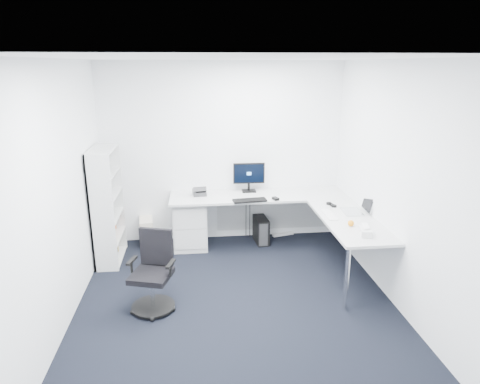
{
  "coord_description": "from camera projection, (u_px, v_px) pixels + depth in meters",
  "views": [
    {
      "loc": [
        -0.42,
        -4.23,
        2.65
      ],
      "look_at": [
        0.15,
        1.05,
        1.05
      ],
      "focal_mm": 32.0,
      "sensor_mm": 36.0,
      "label": 1
    }
  ],
  "objects": [
    {
      "name": "l_desk",
      "position": [
        265.0,
        228.0,
        6.11
      ],
      "size": [
        2.7,
        1.51,
        0.79
      ],
      "primitive_type": null,
      "color": "#B7B9B9",
      "rests_on": "ground"
    },
    {
      "name": "black_pc_tower",
      "position": [
        261.0,
        230.0,
        6.57
      ],
      "size": [
        0.21,
        0.41,
        0.39
      ],
      "primitive_type": "cube",
      "rotation": [
        0.0,
        0.0,
        0.09
      ],
      "color": "black",
      "rests_on": "ground"
    },
    {
      "name": "task_chair",
      "position": [
        151.0,
        273.0,
        4.67
      ],
      "size": [
        0.62,
        0.62,
        0.9
      ],
      "primitive_type": null,
      "rotation": [
        0.0,
        0.0,
        -0.28
      ],
      "color": "black",
      "rests_on": "ground"
    },
    {
      "name": "black_keyboard",
      "position": [
        250.0,
        200.0,
        6.02
      ],
      "size": [
        0.49,
        0.22,
        0.02
      ],
      "primitive_type": "cube",
      "rotation": [
        0.0,
        0.0,
        0.1
      ],
      "color": "black",
      "rests_on": "l_desk"
    },
    {
      "name": "orange_fruit",
      "position": [
        351.0,
        223.0,
        5.09
      ],
      "size": [
        0.07,
        0.07,
        0.07
      ],
      "primitive_type": "sphere",
      "color": "orange",
      "rests_on": "l_desk"
    },
    {
      "name": "beige_pc_tower",
      "position": [
        147.0,
        231.0,
        6.51
      ],
      "size": [
        0.24,
        0.45,
        0.41
      ],
      "primitive_type": "cube",
      "rotation": [
        0.0,
        0.0,
        0.11
      ],
      "color": "beige",
      "rests_on": "ground"
    },
    {
      "name": "monitor",
      "position": [
        249.0,
        177.0,
        6.41
      ],
      "size": [
        0.48,
        0.16,
        0.45
      ],
      "primitive_type": null,
      "rotation": [
        0.0,
        0.0,
        -0.02
      ],
      "color": "black",
      "rests_on": "l_desk"
    },
    {
      "name": "wall_right",
      "position": [
        402.0,
        189.0,
        4.63
      ],
      "size": [
        0.02,
        4.2,
        2.7
      ],
      "primitive_type": "cube",
      "color": "white",
      "rests_on": "ground"
    },
    {
      "name": "ground",
      "position": [
        237.0,
        308.0,
        4.83
      ],
      "size": [
        4.2,
        4.2,
        0.0
      ],
      "primitive_type": "plane",
      "color": "black"
    },
    {
      "name": "laptop",
      "position": [
        352.0,
        204.0,
        5.54
      ],
      "size": [
        0.36,
        0.35,
        0.24
      ],
      "primitive_type": null,
      "rotation": [
        0.0,
        0.0,
        -0.06
      ],
      "color": "silver",
      "rests_on": "l_desk"
    },
    {
      "name": "headphones",
      "position": [
        331.0,
        204.0,
        5.83
      ],
      "size": [
        0.16,
        0.2,
        0.05
      ],
      "primitive_type": null,
      "rotation": [
        0.0,
        0.0,
        0.29
      ],
      "color": "black",
      "rests_on": "l_desk"
    },
    {
      "name": "ceiling",
      "position": [
        236.0,
        58.0,
        4.05
      ],
      "size": [
        4.2,
        4.2,
        0.0
      ],
      "primitive_type": "plane",
      "color": "white"
    },
    {
      "name": "bookshelf",
      "position": [
        107.0,
        206.0,
        5.82
      ],
      "size": [
        0.31,
        0.79,
        1.59
      ],
      "primitive_type": null,
      "color": "silver",
      "rests_on": "ground"
    },
    {
      "name": "mouse",
      "position": [
        276.0,
        199.0,
        6.08
      ],
      "size": [
        0.1,
        0.12,
        0.03
      ],
      "primitive_type": "cube",
      "rotation": [
        0.0,
        0.0,
        0.33
      ],
      "color": "black",
      "rests_on": "l_desk"
    },
    {
      "name": "desk_phone",
      "position": [
        199.0,
        191.0,
        6.28
      ],
      "size": [
        0.21,
        0.21,
        0.13
      ],
      "primitive_type": null,
      "rotation": [
        0.0,
        0.0,
        0.1
      ],
      "color": "#2C2D2F",
      "rests_on": "l_desk"
    },
    {
      "name": "wall_left",
      "position": [
        57.0,
        200.0,
        4.26
      ],
      "size": [
        0.02,
        4.2,
        2.7
      ],
      "primitive_type": "cube",
      "color": "white",
      "rests_on": "ground"
    },
    {
      "name": "drawer_pedestal",
      "position": [
        190.0,
        222.0,
        6.39
      ],
      "size": [
        0.49,
        0.61,
        0.75
      ],
      "primitive_type": "cube",
      "color": "#B7B9B9",
      "rests_on": "ground"
    },
    {
      "name": "tissue_box",
      "position": [
        365.0,
        232.0,
        4.83
      ],
      "size": [
        0.15,
        0.24,
        0.08
      ],
      "primitive_type": "cube",
      "rotation": [
        0.0,
        0.0,
        -0.19
      ],
      "color": "silver",
      "rests_on": "l_desk"
    },
    {
      "name": "wall_front",
      "position": [
        274.0,
        301.0,
        2.44
      ],
      "size": [
        3.6,
        0.02,
        2.7
      ],
      "primitive_type": "cube",
      "color": "white",
      "rests_on": "ground"
    },
    {
      "name": "white_keyboard",
      "position": [
        329.0,
        215.0,
        5.46
      ],
      "size": [
        0.12,
        0.41,
        0.01
      ],
      "primitive_type": "cube",
      "rotation": [
        0.0,
        0.0,
        -0.02
      ],
      "color": "silver",
      "rests_on": "l_desk"
    },
    {
      "name": "wall_back",
      "position": [
        223.0,
        153.0,
        6.44
      ],
      "size": [
        3.6,
        0.02,
        2.7
      ],
      "primitive_type": "cube",
      "color": "white",
      "rests_on": "ground"
    },
    {
      "name": "power_strip",
      "position": [
        283.0,
        234.0,
        6.87
      ],
      "size": [
        0.36,
        0.15,
        0.04
      ],
      "primitive_type": "cube",
      "rotation": [
        0.0,
        0.0,
        0.26
      ],
      "color": "silver",
      "rests_on": "ground"
    }
  ]
}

